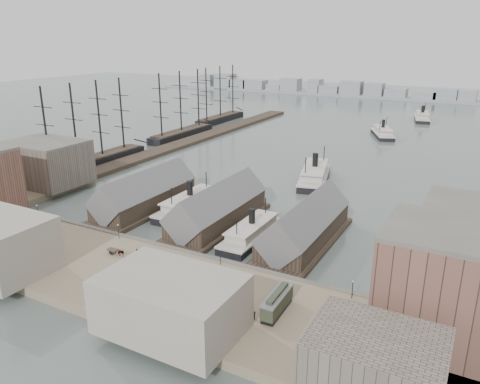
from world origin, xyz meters
The scene contains 36 objects.
ground centered at (0.00, 0.00, 0.00)m, with size 900.00×900.00×0.00m, color #4A5653.
quay centered at (0.00, -20.00, 1.00)m, with size 180.00×30.00×2.00m, color #7A6B52.
seawall centered at (0.00, -5.20, 1.15)m, with size 180.00×1.20×2.30m, color #59544C.
west_wharf centered at (-68.00, 100.00, 0.80)m, with size 10.00×220.00×1.60m, color #2D231C.
ferry_shed_west centered at (-26.00, 16.88, 4.64)m, with size 14.00×42.00×12.60m.
ferry_shed_center centered at (0.00, 16.88, 4.64)m, with size 14.00×42.00×12.60m.
ferry_shed_east centered at (26.00, 16.88, 4.64)m, with size 14.00×42.00×12.60m.
warehouse_west_back centered at (-70.00, 18.00, 9.00)m, with size 26.00×20.00×14.00m, color #60564C.
warehouse_east_front centered at (66.00, -12.00, 11.50)m, with size 30.00×18.00×19.00m, color brown.
street_bldg_center centered at (20.00, -32.00, 7.00)m, with size 24.00×16.00×10.00m, color gray.
street_bldg_east centered at (55.00, -33.00, 7.50)m, with size 18.00×14.00×11.00m, color #60564C.
lamp_post_far_w centered at (-45.00, -7.00, 4.71)m, with size 0.44×0.44×3.92m.
lamp_post_near_w centered at (-15.00, -7.00, 4.71)m, with size 0.44×0.44×3.92m.
lamp_post_near_e centered at (15.00, -7.00, 4.71)m, with size 0.44×0.44×3.92m.
lamp_post_far_e centered at (45.00, -7.00, 4.71)m, with size 0.44×0.44×3.92m.
far_shore centered at (-2.07, 334.14, 3.91)m, with size 500.00×40.00×15.72m.
ferry_docked_west centered at (-13.00, 22.22, 2.40)m, with size 8.60×28.65×10.23m.
ferry_docked_east centered at (13.00, 12.50, 2.13)m, with size 7.65×25.50×9.11m.
ferry_open_near centered at (9.65, 69.67, 2.64)m, with size 16.82×32.90×11.27m.
ferry_open_mid centered at (13.76, 164.09, 2.25)m, with size 18.01×27.82×9.58m.
ferry_open_far centered at (24.89, 226.50, 2.37)m, with size 13.63×29.42×10.12m.
sailing_ship_near centered at (-78.26, 46.08, 2.51)m, with size 8.33×57.39×34.25m.
sailing_ship_mid centered at (-79.68, 112.21, 2.45)m, with size 8.32×48.05×34.19m.
sailing_ship_far centered at (-86.07, 163.31, 2.44)m, with size 8.20×45.56×33.72m.
tram centered at (34.04, -18.47, 3.91)m, with size 3.00×10.54×3.73m.
horse_cart_left centered at (-45.85, -17.49, 2.81)m, with size 4.77×1.99×1.60m.
horse_cart_center centered at (-8.29, -14.44, 2.85)m, with size 4.96×1.63×1.71m.
horse_cart_right centered at (13.62, -19.27, 2.78)m, with size 4.75×2.39×1.50m.
pedestrian_0 centered at (-42.89, -15.31, 2.90)m, with size 0.66×0.48×1.80m, color black.
pedestrian_1 centered at (-41.07, -18.42, 2.81)m, with size 0.79×0.61×1.62m, color black.
pedestrian_2 centered at (-28.69, -13.69, 2.91)m, with size 1.17×0.67×1.81m, color black.
pedestrian_3 centered at (-21.11, -27.08, 2.87)m, with size 1.02×0.43×1.74m, color black.
pedestrian_4 centered at (-4.39, -12.53, 2.90)m, with size 0.88×0.58×1.81m, color black.
pedestrian_5 centered at (8.21, -21.77, 2.81)m, with size 0.59×0.43×1.61m, color black.
pedestrian_6 centered at (23.08, -14.97, 2.82)m, with size 0.79×0.62×1.64m, color black.
pedestrian_7 centered at (31.39, -22.60, 2.81)m, with size 1.05×0.60×1.63m, color black.
Camera 1 is at (63.98, -88.25, 50.90)m, focal length 35.00 mm.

